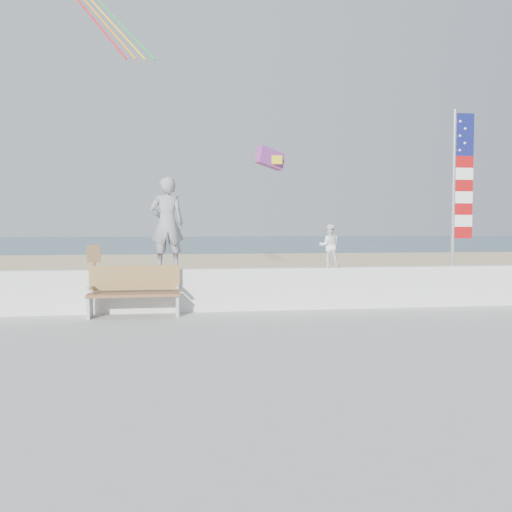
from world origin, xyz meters
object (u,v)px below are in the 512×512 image
object	(u,v)px
bench	(134,291)
adult	(167,223)
child	(329,246)
flag	(459,181)

from	to	relation	value
bench	adult	bearing A→B (deg)	35.17
adult	bench	distance (m)	1.56
adult	bench	world-z (taller)	adult
child	flag	distance (m)	3.33
child	bench	distance (m)	4.26
child	bench	xyz separation A→B (m)	(-4.14, -0.45, -0.86)
child	flag	size ratio (longest dim) A/B	0.27
adult	bench	bearing A→B (deg)	30.02
adult	flag	world-z (taller)	flag
adult	child	world-z (taller)	adult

